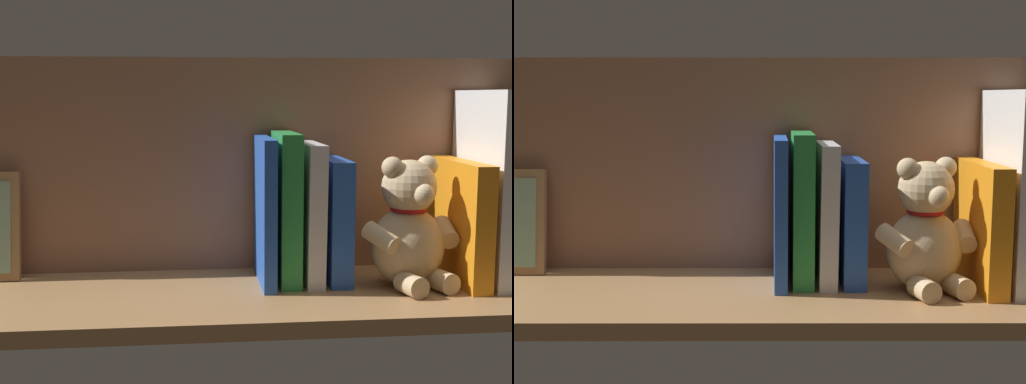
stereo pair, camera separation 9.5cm
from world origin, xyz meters
The scene contains 9 objects.
ground_plane centered at (0.00, 0.00, -1.10)cm, with size 109.36×29.63×2.20cm, color #A87A4C.
shelf_back_panel centered at (0.00, -12.56, 16.22)cm, with size 109.36×1.50×32.45cm, color #8F6246.
dictionary_thick_white centered at (-35.23, -2.29, 13.78)cm, with size 6.21×18.06×27.56cm, color white.
book_4 centered at (-29.91, -2.17, 8.77)cm, with size 2.91×18.49×17.53cm, color orange.
teddy_bear centered at (-21.65, 0.44, 8.12)cm, with size 14.39×13.77×18.46cm.
book_5 centered at (-11.89, -4.68, 8.87)cm, with size 3.18×13.47×17.74cm, color blue.
book_6 centered at (-8.29, -4.52, 10.04)cm, with size 2.50×13.79×20.08cm, color silver.
book_7 centered at (-4.80, -4.69, 10.77)cm, with size 2.94×13.44×21.55cm, color green.
book_8 centered at (-1.68, -4.00, 10.45)cm, with size 1.79×14.82×20.91cm, color blue.
Camera 2 is at (0.18, 94.62, 26.81)cm, focal length 49.00 mm.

